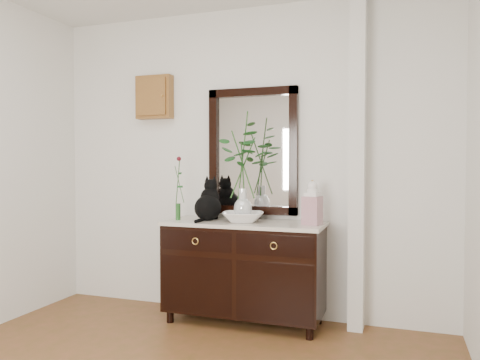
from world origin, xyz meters
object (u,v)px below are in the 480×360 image
at_px(sideboard, 244,267).
at_px(ginger_jar, 312,202).
at_px(cat, 208,199).
at_px(lotus_bowl, 243,217).

distance_m(sideboard, ginger_jar, 0.80).
bearing_deg(cat, ginger_jar, -2.05).
bearing_deg(cat, sideboard, -2.02).
relative_size(sideboard, cat, 3.72).
height_order(sideboard, cat, cat).
relative_size(sideboard, ginger_jar, 3.73).
relative_size(cat, ginger_jar, 1.00).
xyz_separation_m(sideboard, ginger_jar, (0.57, -0.00, 0.55)).
xyz_separation_m(sideboard, lotus_bowl, (0.00, -0.03, 0.42)).
height_order(sideboard, lotus_bowl, lotus_bowl).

